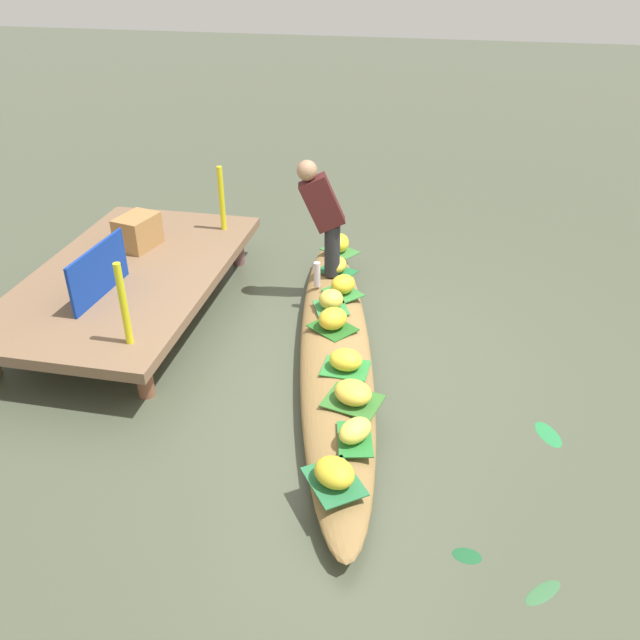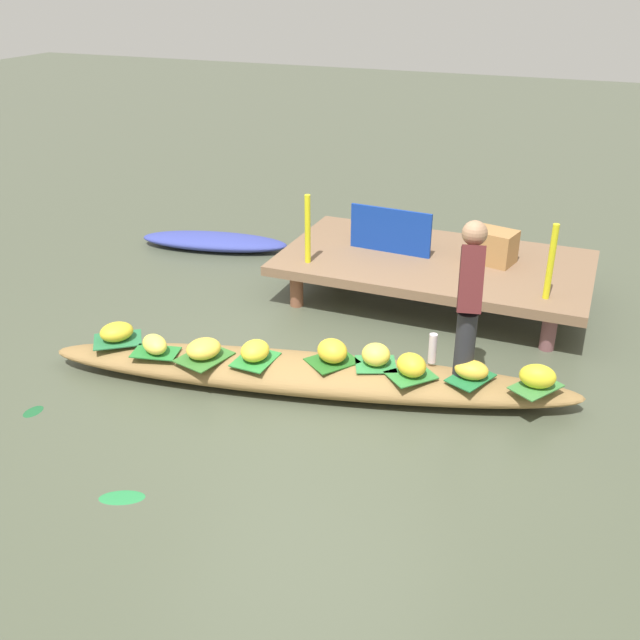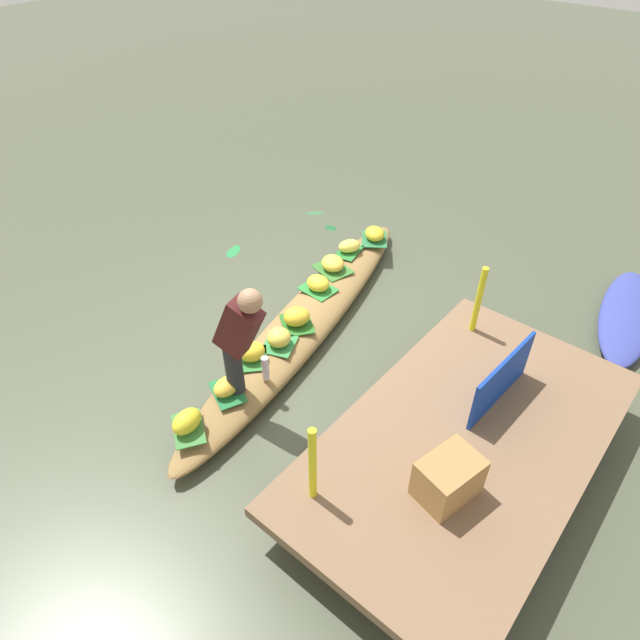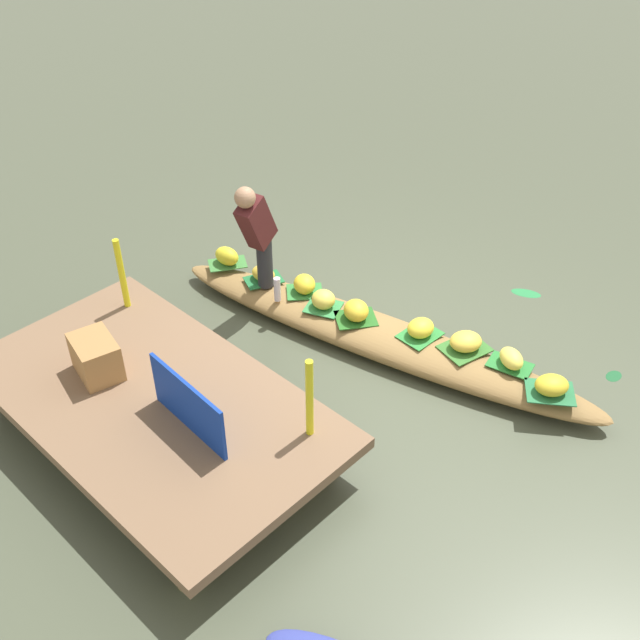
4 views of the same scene
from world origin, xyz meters
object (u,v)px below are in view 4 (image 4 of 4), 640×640
at_px(banana_bunch_3, 227,256).
at_px(produce_crate, 96,357).
at_px(banana_bunch_5, 466,341).
at_px(vendor_person, 257,230).
at_px(banana_bunch_6, 356,310).
at_px(vendor_boat, 376,335).
at_px(banana_bunch_7, 511,358).
at_px(banana_bunch_4, 552,385).
at_px(banana_bunch_1, 421,328).
at_px(market_banner, 188,405).
at_px(banana_bunch_2, 263,274).
at_px(water_bottle, 277,289).
at_px(banana_bunch_0, 323,299).
at_px(banana_bunch_8, 304,284).

xyz_separation_m(banana_bunch_3, produce_crate, (-0.73, 2.03, 0.27)).
relative_size(banana_bunch_5, vendor_person, 0.25).
xyz_separation_m(banana_bunch_3, banana_bunch_6, (-1.63, -0.22, 0.00)).
height_order(vendor_person, produce_crate, vendor_person).
bearing_deg(vendor_boat, banana_bunch_7, -175.60).
xyz_separation_m(banana_bunch_4, vendor_person, (2.93, 0.66, 0.61)).
relative_size(banana_bunch_3, banana_bunch_6, 1.03).
xyz_separation_m(banana_bunch_1, banana_bunch_7, (-0.85, -0.21, -0.01)).
xyz_separation_m(vendor_person, market_banner, (-1.20, 1.83, -0.25)).
distance_m(banana_bunch_6, banana_bunch_7, 1.52).
relative_size(banana_bunch_6, banana_bunch_7, 0.99).
bearing_deg(banana_bunch_2, produce_crate, 96.29).
xyz_separation_m(banana_bunch_1, banana_bunch_6, (0.61, 0.22, 0.01)).
bearing_deg(market_banner, banana_bunch_1, -96.97).
distance_m(banana_bunch_3, produce_crate, 2.18).
bearing_deg(banana_bunch_1, banana_bunch_3, 11.14).
xyz_separation_m(water_bottle, produce_crate, (0.13, 1.95, 0.24)).
xyz_separation_m(vendor_boat, vendor_person, (1.24, 0.36, 0.82)).
distance_m(banana_bunch_7, produce_crate, 3.58).
xyz_separation_m(banana_bunch_4, banana_bunch_5, (0.87, 0.02, 0.00)).
height_order(banana_bunch_2, banana_bunch_7, banana_bunch_7).
distance_m(banana_bunch_0, market_banner, 2.14).
xyz_separation_m(banana_bunch_0, water_bottle, (0.42, 0.22, 0.03)).
xyz_separation_m(banana_bunch_6, produce_crate, (0.90, 2.25, 0.27)).
bearing_deg(banana_bunch_0, market_banner, 104.36).
height_order(vendor_boat, vendor_person, vendor_person).
relative_size(banana_bunch_1, market_banner, 0.30).
relative_size(banana_bunch_8, produce_crate, 0.58).
relative_size(banana_bunch_7, produce_crate, 0.63).
bearing_deg(vendor_person, banana_bunch_2, -54.57).
bearing_deg(banana_bunch_2, banana_bunch_3, 6.55).
bearing_deg(produce_crate, banana_bunch_7, -131.24).
bearing_deg(banana_bunch_7, vendor_person, 16.38).
bearing_deg(banana_bunch_4, banana_bunch_5, 1.01).
height_order(vendor_boat, water_bottle, water_bottle).
distance_m(banana_bunch_4, produce_crate, 3.84).
xyz_separation_m(banana_bunch_5, water_bottle, (1.80, 0.65, 0.04)).
bearing_deg(banana_bunch_0, water_bottle, 27.97).
bearing_deg(vendor_boat, banana_bunch_3, -3.24).
relative_size(banana_bunch_3, water_bottle, 1.09).
bearing_deg(banana_bunch_4, banana_bunch_6, 10.86).
xyz_separation_m(banana_bunch_5, banana_bunch_7, (-0.43, -0.08, -0.00)).
height_order(banana_bunch_0, banana_bunch_1, banana_bunch_0).
bearing_deg(produce_crate, market_banner, -173.41).
relative_size(vendor_boat, banana_bunch_4, 15.51).
distance_m(banana_bunch_3, banana_bunch_5, 2.72).
distance_m(banana_bunch_4, market_banner, 3.05).
bearing_deg(vendor_boat, banana_bunch_2, -2.41).
height_order(banana_bunch_5, banana_bunch_7, banana_bunch_5).
xyz_separation_m(vendor_boat, produce_crate, (1.10, 2.32, 0.50)).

